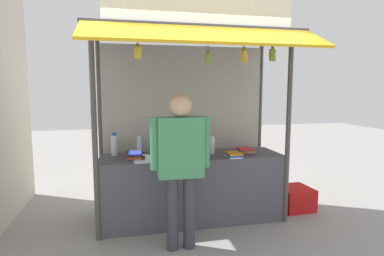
% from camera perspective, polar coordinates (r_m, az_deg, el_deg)
% --- Properties ---
extents(ground_plane, '(20.00, 20.00, 0.00)m').
position_cam_1_polar(ground_plane, '(4.23, 0.00, -16.46)').
color(ground_plane, gray).
extents(stall_counter, '(2.31, 0.66, 0.86)m').
position_cam_1_polar(stall_counter, '(4.08, 0.00, -10.93)').
color(stall_counter, '#4C4C56').
rests_on(stall_counter, ground).
extents(stall_structure, '(2.51, 1.58, 2.74)m').
position_cam_1_polar(stall_structure, '(4.03, -0.46, 6.69)').
color(stall_structure, '#4C4742').
rests_on(stall_structure, ground).
extents(water_bottle_back_left, '(0.07, 0.07, 0.24)m').
position_cam_1_polar(water_bottle_back_left, '(4.04, 2.32, -3.18)').
color(water_bottle_back_left, silver).
rests_on(water_bottle_back_left, stall_counter).
extents(water_bottle_right, '(0.07, 0.07, 0.25)m').
position_cam_1_polar(water_bottle_right, '(4.09, -2.75, -2.97)').
color(water_bottle_right, silver).
rests_on(water_bottle_right, stall_counter).
extents(water_bottle_far_right, '(0.07, 0.07, 0.24)m').
position_cam_1_polar(water_bottle_far_right, '(4.04, 3.73, -3.22)').
color(water_bottle_far_right, silver).
rests_on(water_bottle_far_right, stall_counter).
extents(water_bottle_left, '(0.08, 0.08, 0.29)m').
position_cam_1_polar(water_bottle_left, '(4.04, -14.16, -3.02)').
color(water_bottle_left, silver).
rests_on(water_bottle_left, stall_counter).
extents(water_bottle_mid_left, '(0.06, 0.06, 0.23)m').
position_cam_1_polar(water_bottle_mid_left, '(4.11, -9.73, -3.19)').
color(water_bottle_mid_left, silver).
rests_on(water_bottle_mid_left, stall_counter).
extents(magazine_stack_rear_center, '(0.20, 0.26, 0.05)m').
position_cam_1_polar(magazine_stack_rear_center, '(3.90, 7.65, -4.90)').
color(magazine_stack_rear_center, white).
rests_on(magazine_stack_rear_center, stall_counter).
extents(magazine_stack_far_left, '(0.23, 0.26, 0.07)m').
position_cam_1_polar(magazine_stack_far_left, '(4.14, 9.78, -4.14)').
color(magazine_stack_far_left, red).
rests_on(magazine_stack_far_left, stall_counter).
extents(magazine_stack_back_right, '(0.20, 0.28, 0.07)m').
position_cam_1_polar(magazine_stack_back_right, '(3.87, -10.72, -4.93)').
color(magazine_stack_back_right, white).
rests_on(magazine_stack_back_right, stall_counter).
extents(banana_bunch_inner_left, '(0.10, 0.10, 0.24)m').
position_cam_1_polar(banana_bunch_inner_left, '(3.78, 14.62, 12.94)').
color(banana_bunch_inner_left, '#332D23').
extents(banana_bunch_inner_right, '(0.10, 0.10, 0.25)m').
position_cam_1_polar(banana_bunch_inner_right, '(3.39, -9.98, 13.59)').
color(banana_bunch_inner_right, '#332D23').
extents(banana_bunch_rightmost, '(0.09, 0.09, 0.28)m').
position_cam_1_polar(banana_bunch_rightmost, '(3.50, 2.97, 12.83)').
color(banana_bunch_rightmost, '#332D23').
extents(banana_bunch_leftmost, '(0.10, 0.10, 0.27)m').
position_cam_1_polar(banana_bunch_leftmost, '(3.64, 9.58, 13.02)').
color(banana_bunch_leftmost, '#332D23').
extents(vendor_person, '(0.63, 0.24, 1.65)m').
position_cam_1_polar(vendor_person, '(3.21, -2.13, -5.47)').
color(vendor_person, '#383842').
rests_on(vendor_person, ground).
extents(plastic_crate, '(0.47, 0.47, 0.31)m').
position_cam_1_polar(plastic_crate, '(4.74, 18.40, -12.19)').
color(plastic_crate, red).
rests_on(plastic_crate, ground).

